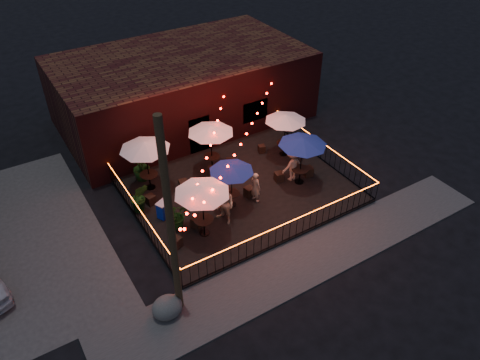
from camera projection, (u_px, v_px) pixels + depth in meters
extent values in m
plane|color=black|center=(263.00, 216.00, 21.26)|extent=(110.00, 110.00, 0.00)
cube|color=black|center=(240.00, 191.00, 22.58)|extent=(10.00, 8.00, 0.15)
cube|color=#3C3937|center=(307.00, 260.00, 19.04)|extent=(18.00, 2.50, 0.05)
cube|color=#330E0E|center=(182.00, 88.00, 27.29)|extent=(14.00, 8.00, 4.00)
cube|color=black|center=(199.00, 135.00, 24.77)|extent=(1.20, 0.24, 2.20)
cube|color=black|center=(254.00, 110.00, 25.94)|extent=(1.60, 0.24, 1.20)
cylinder|color=#382517|center=(171.00, 226.00, 14.82)|extent=(0.26, 0.26, 8.00)
cube|color=black|center=(289.00, 238.00, 19.76)|extent=(10.00, 0.04, 0.04)
cube|color=black|center=(290.00, 222.00, 19.21)|extent=(10.00, 0.04, 0.04)
cube|color=#E24B09|center=(291.00, 221.00, 19.19)|extent=(10.00, 0.03, 0.02)
cube|color=black|center=(142.00, 226.00, 20.39)|extent=(0.04, 8.00, 0.04)
cube|color=black|center=(139.00, 210.00, 19.83)|extent=(0.04, 8.00, 0.04)
cube|color=#E24B09|center=(139.00, 209.00, 19.82)|extent=(0.03, 8.00, 0.02)
cube|color=black|center=(320.00, 158.00, 24.59)|extent=(0.04, 8.00, 0.04)
cube|color=black|center=(322.00, 143.00, 24.03)|extent=(0.04, 8.00, 0.04)
cube|color=#E24B09|center=(322.00, 143.00, 24.01)|extent=(0.03, 8.00, 0.02)
cylinder|color=black|center=(204.00, 233.00, 20.11)|extent=(0.47, 0.47, 0.03)
cylinder|color=black|center=(204.00, 226.00, 19.89)|extent=(0.06, 0.06, 0.76)
cylinder|color=black|center=(204.00, 220.00, 19.65)|extent=(0.85, 0.85, 0.04)
cylinder|color=black|center=(203.00, 211.00, 19.36)|extent=(0.05, 0.05, 2.54)
cone|color=white|center=(202.00, 190.00, 18.69)|extent=(2.55, 2.55, 0.37)
cylinder|color=black|center=(151.00, 187.00, 22.68)|extent=(0.47, 0.47, 0.03)
cylinder|color=black|center=(150.00, 181.00, 22.45)|extent=(0.06, 0.06, 0.77)
cylinder|color=black|center=(149.00, 174.00, 22.22)|extent=(0.86, 0.86, 0.04)
cylinder|color=black|center=(148.00, 166.00, 21.92)|extent=(0.05, 0.05, 2.58)
cone|color=white|center=(145.00, 146.00, 21.24)|extent=(2.68, 2.68, 0.38)
cylinder|color=black|center=(232.00, 204.00, 21.65)|extent=(0.40, 0.40, 0.03)
cylinder|color=black|center=(232.00, 199.00, 21.45)|extent=(0.06, 0.06, 0.66)
cylinder|color=black|center=(232.00, 193.00, 21.25)|extent=(0.73, 0.73, 0.04)
cylinder|color=black|center=(232.00, 186.00, 21.00)|extent=(0.04, 0.04, 2.20)
cone|color=navy|center=(231.00, 168.00, 20.42)|extent=(2.06, 2.06, 0.32)
cylinder|color=black|center=(212.00, 168.00, 23.94)|extent=(0.46, 0.46, 0.03)
cylinder|color=black|center=(212.00, 163.00, 23.71)|extent=(0.06, 0.06, 0.75)
cylinder|color=black|center=(212.00, 156.00, 23.48)|extent=(0.83, 0.83, 0.04)
cylinder|color=black|center=(211.00, 148.00, 23.20)|extent=(0.05, 0.05, 2.50)
cone|color=white|center=(211.00, 129.00, 22.54)|extent=(2.54, 2.54, 0.36)
cylinder|color=black|center=(299.00, 182.00, 23.05)|extent=(0.46, 0.46, 0.03)
cylinder|color=black|center=(300.00, 176.00, 22.82)|extent=(0.06, 0.06, 0.75)
cylinder|color=black|center=(300.00, 169.00, 22.59)|extent=(0.83, 0.83, 0.04)
cylinder|color=black|center=(301.00, 161.00, 22.30)|extent=(0.05, 0.05, 2.50)
cone|color=navy|center=(303.00, 141.00, 21.65)|extent=(2.87, 2.87, 0.37)
cylinder|color=black|center=(283.00, 154.00, 25.01)|extent=(0.43, 0.43, 0.03)
cylinder|color=black|center=(284.00, 148.00, 24.80)|extent=(0.06, 0.06, 0.71)
cylinder|color=black|center=(284.00, 143.00, 24.59)|extent=(0.79, 0.79, 0.04)
cylinder|color=black|center=(285.00, 135.00, 24.32)|extent=(0.04, 0.04, 2.36)
cone|color=white|center=(286.00, 118.00, 23.70)|extent=(2.67, 2.67, 0.34)
cube|color=black|center=(176.00, 242.00, 19.35)|extent=(0.51, 0.51, 0.47)
cube|color=black|center=(197.00, 222.00, 20.32)|extent=(0.54, 0.54, 0.49)
cube|color=black|center=(151.00, 200.00, 21.58)|extent=(0.47, 0.47, 0.46)
cube|color=black|center=(184.00, 185.00, 22.47)|extent=(0.47, 0.47, 0.48)
cube|color=black|center=(227.00, 206.00, 21.24)|extent=(0.37, 0.37, 0.40)
cube|color=black|center=(249.00, 192.00, 22.05)|extent=(0.46, 0.46, 0.47)
cube|color=black|center=(213.00, 172.00, 23.31)|extent=(0.55, 0.55, 0.51)
cube|color=black|center=(231.00, 163.00, 23.91)|extent=(0.51, 0.51, 0.49)
cube|color=black|center=(279.00, 177.00, 23.00)|extent=(0.46, 0.46, 0.47)
cube|color=black|center=(308.00, 171.00, 23.33)|extent=(0.48, 0.48, 0.49)
cube|color=black|center=(262.00, 149.00, 25.06)|extent=(0.43, 0.43, 0.41)
cube|color=black|center=(289.00, 141.00, 25.67)|extent=(0.50, 0.50, 0.46)
imported|color=#D6A790|center=(256.00, 187.00, 21.46)|extent=(0.44, 0.61, 1.55)
imported|color=#E1B293|center=(224.00, 204.00, 20.14)|extent=(0.98, 1.13, 1.96)
imported|color=#D9AA92|center=(292.00, 165.00, 22.72)|extent=(1.16, 0.72, 1.74)
imported|color=#12390B|center=(177.00, 215.00, 20.14)|extent=(1.30, 1.19, 1.21)
imported|color=#1B4112|center=(139.00, 197.00, 20.87)|extent=(1.03, 0.94, 1.53)
imported|color=#1A3B10|center=(141.00, 166.00, 22.81)|extent=(0.90, 0.90, 1.50)
cube|color=#0C29C1|center=(164.00, 210.00, 20.78)|extent=(0.69, 0.61, 0.76)
cube|color=silver|center=(163.00, 203.00, 20.54)|extent=(0.74, 0.66, 0.05)
ellipsoid|color=#4C4D47|center=(167.00, 307.00, 16.70)|extent=(1.04, 0.90, 0.78)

